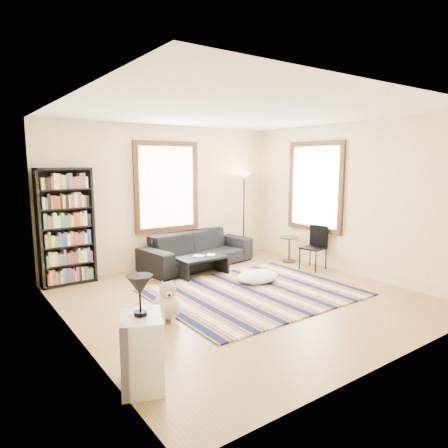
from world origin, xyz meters
TOP-DOWN VIEW (x-y plane):
  - floor at (0.00, 0.00)m, footprint 5.00×5.00m
  - ceiling at (0.00, 0.00)m, footprint 5.00×5.00m
  - wall_back at (0.00, 2.55)m, footprint 5.00×0.10m
  - wall_front at (0.00, -2.55)m, footprint 5.00×0.10m
  - wall_left at (-2.55, 0.00)m, footprint 0.10×5.00m
  - wall_right at (2.55, 0.00)m, footprint 0.10×5.00m
  - window_back at (0.00, 2.47)m, footprint 1.20×0.06m
  - window_right at (2.47, 0.80)m, footprint 0.06×1.20m
  - rug at (0.30, 0.09)m, footprint 3.10×2.48m
  - sofa at (0.45, 2.05)m, footprint 1.28×2.47m
  - bookshelf at (-2.00, 2.32)m, footprint 0.90×0.30m
  - coffee_table at (0.14, 1.40)m, footprint 0.94×0.58m
  - book_a at (0.04, 1.40)m, footprint 0.24×0.23m
  - book_b at (0.29, 1.45)m, footprint 0.24×0.24m
  - floor_cushion at (0.72, 0.49)m, footprint 0.85×0.67m
  - floor_lamp at (1.71, 2.15)m, footprint 0.38×0.38m
  - side_table at (2.20, 1.22)m, footprint 0.46×0.46m
  - folding_chair at (2.15, 0.51)m, footprint 0.49×0.47m
  - white_cabinet at (-2.30, -1.41)m, footprint 0.54×0.61m
  - table_lamp at (-2.30, -1.41)m, footprint 0.26×0.26m
  - dog at (-1.36, -0.08)m, footprint 0.57×0.67m

SIDE VIEW (x-z plane):
  - floor at x=0.00m, z-range -0.10..0.00m
  - rug at x=0.30m, z-range 0.00..0.02m
  - floor_cushion at x=0.72m, z-range 0.00..0.20m
  - coffee_table at x=0.14m, z-range 0.00..0.36m
  - side_table at x=2.20m, z-range 0.00..0.54m
  - dog at x=-1.36m, z-range 0.00..0.57m
  - sofa at x=0.45m, z-range 0.00..0.69m
  - white_cabinet at x=-2.30m, z-range 0.00..0.70m
  - book_b at x=0.29m, z-range 0.36..0.38m
  - book_a at x=0.04m, z-range 0.36..0.38m
  - folding_chair at x=2.15m, z-range 0.00..0.86m
  - table_lamp at x=-2.30m, z-range 0.70..1.08m
  - floor_lamp at x=1.71m, z-range 0.00..1.86m
  - bookshelf at x=-2.00m, z-range 0.00..2.00m
  - wall_back at x=0.00m, z-range 0.00..2.80m
  - wall_front at x=0.00m, z-range 0.00..2.80m
  - wall_left at x=-2.55m, z-range 0.00..2.80m
  - wall_right at x=2.55m, z-range 0.00..2.80m
  - window_back at x=0.00m, z-range 0.80..2.40m
  - window_right at x=2.47m, z-range 0.80..2.40m
  - ceiling at x=0.00m, z-range 2.80..2.90m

